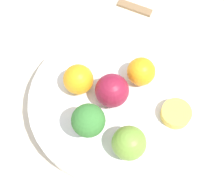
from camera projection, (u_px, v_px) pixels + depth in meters
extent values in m
plane|color=gray|center=(112.00, 112.00, 0.55)|extent=(6.00, 6.00, 0.00)
cube|color=beige|center=(112.00, 110.00, 0.54)|extent=(1.20, 1.20, 0.02)
cylinder|color=white|center=(112.00, 103.00, 0.51)|extent=(0.27, 0.27, 0.04)
cylinder|color=#99C17A|center=(90.00, 128.00, 0.46)|extent=(0.02, 0.02, 0.03)
sphere|color=#387A33|center=(88.00, 120.00, 0.43)|extent=(0.05, 0.05, 0.05)
sphere|color=olive|center=(129.00, 143.00, 0.44)|extent=(0.05, 0.05, 0.05)
sphere|color=maroon|center=(112.00, 94.00, 0.47)|extent=(0.05, 0.05, 0.05)
sphere|color=orange|center=(78.00, 79.00, 0.48)|extent=(0.05, 0.05, 0.05)
sphere|color=orange|center=(141.00, 72.00, 0.49)|extent=(0.05, 0.05, 0.05)
cylinder|color=#F4CC4C|center=(176.00, 114.00, 0.47)|extent=(0.05, 0.05, 0.02)
cube|color=olive|center=(135.00, 8.00, 0.62)|extent=(0.07, 0.04, 0.01)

